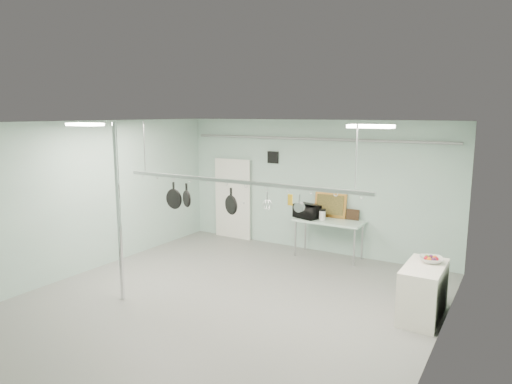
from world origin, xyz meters
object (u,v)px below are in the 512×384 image
Objects in this scene: side_cabinet at (423,292)px; skillet_left at (174,196)px; fruit_bowl at (431,260)px; skillet_right at (231,201)px; coffee_canister at (322,215)px; skillet_mid at (187,195)px; pot_rack at (236,180)px; chrome_pole at (119,213)px; prep_table at (329,223)px; microwave at (307,211)px.

side_cabinet is 2.32× the size of skillet_left.
skillet_left is at bearing -163.24° from fruit_bowl.
skillet_left is at bearing -157.56° from skillet_right.
coffee_canister is 0.47× the size of skillet_right.
skillet_left and skillet_mid have the same top height.
pot_rack is at bearing 2.76° from skillet_left.
coffee_canister is 3.35m from skillet_right.
chrome_pole reaches higher than fruit_bowl.
fruit_bowl is 4.68m from skillet_left.
chrome_pole is 2.02m from skillet_right.
chrome_pole reaches higher than pot_rack.
coffee_canister is (0.26, 3.23, -1.22)m from pot_rack.
fruit_bowl reaches higher than side_cabinet.
microwave is at bearing -172.15° from prep_table.
microwave is (-0.12, 3.23, -1.16)m from pot_rack.
skillet_right reaches higher than prep_table.
chrome_pole is at bearing -154.65° from pot_rack.
side_cabinet is 4.42m from skillet_mid.
chrome_pole is at bearing -157.59° from side_cabinet.
fruit_bowl is 0.88× the size of skillet_mid.
prep_table is 2.73× the size of microwave.
coffee_canister is at bearing 106.04° from skillet_right.
skillet_left is (-1.80, -3.30, 0.99)m from prep_table.
pot_rack is 10.21× the size of skillet_right.
skillet_mid is at bearing 2.76° from skillet_left.
pot_rack is at bearing -156.19° from fruit_bowl.
fruit_bowl is at bearing 45.55° from skillet_right.
prep_table is 3.49m from skillet_right.
side_cabinet is 3.53m from skillet_right.
chrome_pole is 8.49× the size of fruit_bowl.
microwave is 0.39m from coffee_canister.
microwave reaches higher than side_cabinet.
skillet_mid is (-1.09, 0.00, -0.36)m from pot_rack.
skillet_mid reaches higher than fruit_bowl.
side_cabinet is 2.55× the size of skillet_right.
prep_table is 1.33× the size of side_cabinet.
chrome_pole reaches higher than skillet_mid.
skillet_right is (-0.50, -3.30, 1.02)m from prep_table.
chrome_pole is 5.46× the size of microwave.
skillet_right is at bearing 180.00° from pot_rack.
skillet_right is (1.29, 0.00, 0.02)m from skillet_left.
skillet_mid is at bearing -114.29° from prep_table.
skillet_left is 1.21× the size of skillet_mid.
prep_table is at bearing 61.29° from chrome_pole.
skillet_right is at bearing -160.19° from side_cabinet.
prep_table is 7.31× the size of coffee_canister.
fruit_bowl is 3.50m from skillet_right.
skillet_right is at bearing 2.76° from skillet_left.
prep_table is 3.89m from skillet_left.
skillet_mid and skillet_right have the same top height.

